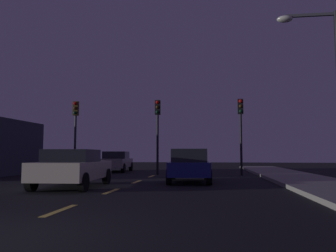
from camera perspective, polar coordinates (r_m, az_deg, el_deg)
name	(u,v)px	position (r m, az deg, el deg)	size (l,w,h in m)	color
ground_plane	(117,189)	(11.92, -8.91, -10.81)	(80.00, 80.00, 0.00)	black
lane_stripe_second	(60,210)	(7.82, -18.20, -13.72)	(0.16, 1.60, 0.01)	#EACC4C
lane_stripe_third	(112,191)	(11.35, -9.77, -11.08)	(0.16, 1.60, 0.01)	#EACC4C
lane_stripe_fourth	(137,182)	(15.00, -5.45, -9.61)	(0.16, 1.60, 0.01)	#EACC4C
lane_stripe_fifth	(152,176)	(18.72, -2.85, -8.69)	(0.16, 1.60, 0.01)	#EACC4C
traffic_signal_left	(75,123)	(21.64, -15.77, 0.57)	(0.32, 0.38, 4.60)	#2D2D30
traffic_signal_center	(158,122)	(20.16, -1.82, 0.72)	(0.32, 0.38, 4.56)	black
traffic_signal_right	(241,121)	(19.99, 12.50, 0.82)	(0.32, 0.38, 4.53)	black
car_stopped_ahead	(189,165)	(14.77, 3.71, -6.82)	(2.01, 4.04, 1.47)	navy
car_adjacent_lane	(73,168)	(12.85, -16.15, -6.96)	(2.15, 4.06, 1.41)	beige
car_oncoming_far	(116,161)	(23.87, -9.07, -6.06)	(2.22, 4.37, 1.43)	gray
street_lamp_right	(328,78)	(12.96, 25.98, 7.43)	(2.14, 0.36, 6.33)	black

